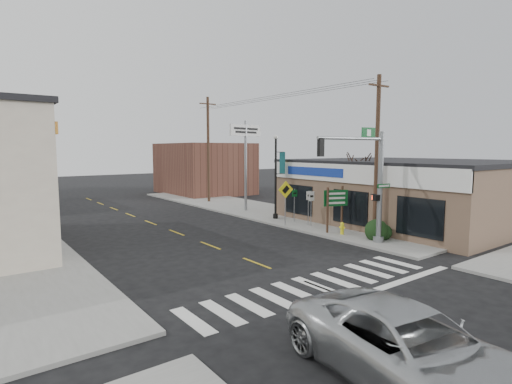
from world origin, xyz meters
TOP-DOWN VIEW (x-y plane):
  - ground at (0.00, 0.00)m, footprint 140.00×140.00m
  - sidewalk_right at (9.00, 13.00)m, footprint 6.00×38.00m
  - center_line at (0.00, 8.00)m, footprint 0.12×56.00m
  - crosswalk at (0.00, 0.40)m, footprint 11.00×2.20m
  - thrift_store at (14.50, 6.00)m, footprint 12.00×14.00m
  - bldg_distant_right at (12.00, 30.00)m, footprint 8.00×10.00m
  - suv at (-2.85, -5.15)m, footprint 3.46×6.16m
  - traffic_signal_pole at (6.50, 3.00)m, footprint 4.65×0.37m
  - guide_sign at (7.37, 6.17)m, footprint 1.51×0.13m
  - fire_hydrant at (7.11, 5.39)m, footprint 0.22×0.22m
  - ped_crossing_sign at (6.36, 9.45)m, footprint 1.10×0.08m
  - lamp_post at (7.47, 11.72)m, footprint 0.75×0.59m
  - dance_center_sign at (7.89, 16.02)m, footprint 3.31×0.21m
  - bare_tree at (9.72, 6.43)m, footprint 2.71×2.71m
  - shrub_front at (7.62, 3.43)m, footprint 1.24×1.24m
  - shrub_back at (9.80, 7.33)m, footprint 1.04×1.04m
  - utility_pole_near at (7.93, 3.80)m, footprint 1.52×0.23m
  - utility_pole_far at (8.30, 22.55)m, footprint 1.66×0.25m

SIDE VIEW (x-z plane):
  - ground at x=0.00m, z-range 0.00..0.00m
  - center_line at x=0.00m, z-range 0.00..0.01m
  - crosswalk at x=0.00m, z-range 0.00..0.01m
  - sidewalk_right at x=9.00m, z-range 0.00..0.13m
  - fire_hydrant at x=7.11m, z-range 0.16..0.86m
  - shrub_back at x=9.80m, z-range 0.13..0.91m
  - shrub_front at x=7.62m, z-range 0.13..1.06m
  - suv at x=-2.85m, z-range 0.00..1.63m
  - guide_sign at x=7.37m, z-range 0.53..3.18m
  - thrift_store at x=14.50m, z-range 0.00..4.00m
  - ped_crossing_sign at x=6.36m, z-range 0.64..3.47m
  - bldg_distant_right at x=12.00m, z-range 0.00..5.60m
  - lamp_post at x=7.47m, z-range 0.59..6.39m
  - traffic_signal_pole at x=6.50m, z-range 0.70..6.59m
  - bare_tree at x=9.72m, z-range 1.68..7.09m
  - utility_pole_near at x=7.93m, z-range 0.24..8.99m
  - utility_pole_far at x=8.30m, z-range 0.25..9.79m
  - dance_center_sign at x=7.89m, z-range 1.89..8.92m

